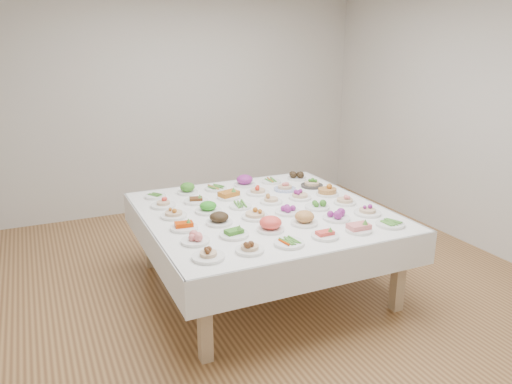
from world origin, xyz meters
name	(u,v)px	position (x,y,z in m)	size (l,w,h in m)	color
room_envelope	(264,86)	(0.00, 0.00, 1.83)	(5.02, 5.02, 2.81)	#9B7140
display_table	(263,218)	(-0.06, -0.12, 0.68)	(2.09, 2.09, 0.75)	white
dish_0	(208,252)	(-0.85, -0.90, 0.80)	(0.23, 0.23, 0.11)	white
dish_1	(250,245)	(-0.54, -0.91, 0.80)	(0.21, 0.21, 0.11)	white
dish_2	(289,242)	(-0.22, -0.91, 0.77)	(0.23, 0.23, 0.05)	white
dish_3	(325,233)	(0.10, -0.90, 0.78)	(0.21, 0.21, 0.09)	white
dish_4	(359,226)	(0.41, -0.90, 0.79)	(0.21, 0.21, 0.10)	white
dish_5	(390,223)	(0.72, -0.90, 0.77)	(0.23, 0.23, 0.05)	white
dish_6	(195,238)	(-0.85, -0.58, 0.79)	(0.22, 0.22, 0.09)	white
dish_7	(234,231)	(-0.53, -0.59, 0.79)	(0.23, 0.23, 0.10)	white
dish_8	(271,223)	(-0.22, -0.60, 0.81)	(0.24, 0.24, 0.13)	white
dish_9	(304,217)	(0.10, -0.58, 0.81)	(0.22, 0.22, 0.13)	white
dish_10	(336,214)	(0.40, -0.60, 0.80)	(0.23, 0.23, 0.11)	white
dish_11	(368,209)	(0.72, -0.60, 0.80)	(0.23, 0.23, 0.12)	white
dish_12	(184,225)	(-0.84, -0.28, 0.79)	(0.22, 0.22, 0.09)	white
dish_13	(219,218)	(-0.54, -0.28, 0.80)	(0.22, 0.22, 0.12)	white
dish_14	(255,211)	(-0.21, -0.28, 0.81)	(0.25, 0.25, 0.13)	white
dish_15	(288,209)	(0.10, -0.28, 0.79)	(0.22, 0.22, 0.09)	white
dish_16	(317,204)	(0.41, -0.28, 0.79)	(0.22, 0.22, 0.09)	white
dish_17	(345,199)	(0.71, -0.27, 0.80)	(0.20, 0.20, 0.11)	white
dish_18	(174,212)	(-0.84, 0.03, 0.80)	(0.22, 0.22, 0.11)	white
dish_19	(208,205)	(-0.53, 0.04, 0.81)	(0.23, 0.23, 0.14)	white
dish_20	(240,205)	(-0.22, 0.03, 0.77)	(0.20, 0.20, 0.05)	white
dish_21	(271,198)	(0.09, 0.04, 0.80)	(0.21, 0.21, 0.11)	white
dish_22	(300,193)	(0.40, 0.04, 0.81)	(0.23, 0.23, 0.12)	white
dish_23	(327,189)	(0.71, 0.03, 0.81)	(0.22, 0.22, 0.13)	white
dish_24	(163,202)	(-0.85, 0.35, 0.80)	(0.22, 0.22, 0.11)	white
dish_25	(196,199)	(-0.54, 0.34, 0.78)	(0.22, 0.22, 0.09)	white
dish_26	(229,193)	(-0.21, 0.34, 0.80)	(0.23, 0.22, 0.11)	white
dish_27	(258,188)	(0.10, 0.34, 0.81)	(0.23, 0.23, 0.13)	white
dish_28	(285,186)	(0.40, 0.35, 0.80)	(0.22, 0.22, 0.11)	#4C66B2
dish_29	(312,182)	(0.72, 0.34, 0.80)	(0.23, 0.23, 0.12)	#2C2A27
dish_30	(155,196)	(-0.85, 0.65, 0.77)	(0.20, 0.20, 0.04)	white
dish_31	(187,188)	(-0.53, 0.65, 0.80)	(0.20, 0.20, 0.12)	white
dish_32	(216,188)	(-0.23, 0.65, 0.77)	(0.22, 0.22, 0.05)	white
dish_33	(245,180)	(0.10, 0.67, 0.81)	(0.22, 0.22, 0.13)	white
dish_34	(271,181)	(0.40, 0.65, 0.77)	(0.20, 0.20, 0.05)	white
dish_35	(297,176)	(0.72, 0.66, 0.79)	(0.20, 0.20, 0.10)	white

